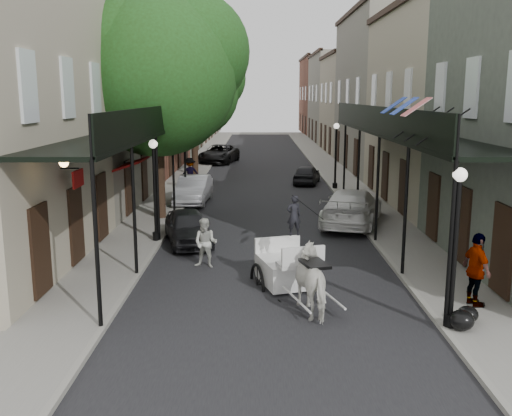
{
  "coord_description": "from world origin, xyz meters",
  "views": [
    {
      "loc": [
        -0.36,
        -14.44,
        5.39
      ],
      "look_at": [
        -0.41,
        4.65,
        1.6
      ],
      "focal_mm": 40.0,
      "sensor_mm": 36.0,
      "label": 1
    }
  ],
  "objects_px": {
    "car_right_near": "(352,207)",
    "car_right_far": "(307,174)",
    "lamppost_right_near": "(455,246)",
    "pedestrian_walking": "(206,243)",
    "car_left_far": "(219,154)",
    "car_left_mid": "(194,190)",
    "pedestrian_sidewalk_right": "(477,270)",
    "tree_near": "(166,68)",
    "tree_far": "(199,88)",
    "lamppost_right_far": "(336,155)",
    "car_left_near": "(188,227)",
    "carriage": "(283,246)",
    "pedestrian_sidewalk_left": "(190,173)",
    "horse": "(316,281)",
    "lamppost_left": "(155,189)"
  },
  "relations": [
    {
      "from": "car_right_near",
      "to": "car_right_far",
      "type": "relative_size",
      "value": 1.52
    },
    {
      "from": "lamppost_right_near",
      "to": "pedestrian_walking",
      "type": "relative_size",
      "value": 2.33
    },
    {
      "from": "car_left_far",
      "to": "car_right_near",
      "type": "bearing_deg",
      "value": -62.1
    },
    {
      "from": "car_left_mid",
      "to": "car_left_far",
      "type": "bearing_deg",
      "value": 92.27
    },
    {
      "from": "car_left_mid",
      "to": "pedestrian_sidewalk_right",
      "type": "bearing_deg",
      "value": -56.4
    },
    {
      "from": "tree_near",
      "to": "car_left_mid",
      "type": "height_order",
      "value": "tree_near"
    },
    {
      "from": "car_left_mid",
      "to": "tree_near",
      "type": "bearing_deg",
      "value": -96.14
    },
    {
      "from": "pedestrian_walking",
      "to": "car_left_far",
      "type": "distance_m",
      "value": 28.38
    },
    {
      "from": "tree_near",
      "to": "tree_far",
      "type": "xyz_separation_m",
      "value": [
        -0.05,
        14.0,
        -0.65
      ]
    },
    {
      "from": "lamppost_right_far",
      "to": "tree_far",
      "type": "bearing_deg",
      "value": 143.49
    },
    {
      "from": "car_right_far",
      "to": "tree_near",
      "type": "bearing_deg",
      "value": 68.36
    },
    {
      "from": "lamppost_right_far",
      "to": "pedestrian_walking",
      "type": "height_order",
      "value": "lamppost_right_far"
    },
    {
      "from": "lamppost_right_near",
      "to": "car_left_near",
      "type": "bearing_deg",
      "value": 131.51
    },
    {
      "from": "pedestrian_walking",
      "to": "car_right_far",
      "type": "xyz_separation_m",
      "value": [
        4.68,
        17.36,
        -0.2
      ]
    },
    {
      "from": "carriage",
      "to": "pedestrian_sidewalk_left",
      "type": "relative_size",
      "value": 1.53
    },
    {
      "from": "tree_near",
      "to": "car_left_near",
      "type": "xyz_separation_m",
      "value": [
        1.28,
        -4.25,
        -5.86
      ]
    },
    {
      "from": "lamppost_right_near",
      "to": "horse",
      "type": "height_order",
      "value": "lamppost_right_near"
    },
    {
      "from": "tree_far",
      "to": "car_right_far",
      "type": "xyz_separation_m",
      "value": [
        6.92,
        -3.81,
        -5.24
      ]
    },
    {
      "from": "lamppost_left",
      "to": "car_left_near",
      "type": "height_order",
      "value": "lamppost_left"
    },
    {
      "from": "lamppost_right_far",
      "to": "pedestrian_sidewalk_right",
      "type": "xyz_separation_m",
      "value": [
        1.06,
        -18.67,
        -0.98
      ]
    },
    {
      "from": "car_left_near",
      "to": "car_left_mid",
      "type": "relative_size",
      "value": 0.89
    },
    {
      "from": "lamppost_right_near",
      "to": "car_left_far",
      "type": "relative_size",
      "value": 0.7
    },
    {
      "from": "tree_far",
      "to": "car_right_far",
      "type": "distance_m",
      "value": 9.48
    },
    {
      "from": "tree_far",
      "to": "pedestrian_walking",
      "type": "relative_size",
      "value": 5.41
    },
    {
      "from": "tree_far",
      "to": "car_right_far",
      "type": "relative_size",
      "value": 2.47
    },
    {
      "from": "lamppost_right_far",
      "to": "lamppost_right_near",
      "type": "bearing_deg",
      "value": -90.0
    },
    {
      "from": "horse",
      "to": "car_right_near",
      "type": "relative_size",
      "value": 0.37
    },
    {
      "from": "pedestrian_sidewalk_left",
      "to": "car_left_near",
      "type": "xyz_separation_m",
      "value": [
        1.28,
        -11.71,
        -0.39
      ]
    },
    {
      "from": "pedestrian_walking",
      "to": "car_right_far",
      "type": "relative_size",
      "value": 0.46
    },
    {
      "from": "lamppost_right_far",
      "to": "car_left_mid",
      "type": "height_order",
      "value": "lamppost_right_far"
    },
    {
      "from": "tree_near",
      "to": "lamppost_left",
      "type": "distance_m",
      "value": 6.1
    },
    {
      "from": "tree_far",
      "to": "pedestrian_sidewalk_right",
      "type": "xyz_separation_m",
      "value": [
        9.41,
        -24.84,
        -4.77
      ]
    },
    {
      "from": "lamppost_right_far",
      "to": "pedestrian_walking",
      "type": "bearing_deg",
      "value": -112.13
    },
    {
      "from": "pedestrian_sidewalk_right",
      "to": "car_left_far",
      "type": "xyz_separation_m",
      "value": [
        -8.62,
        32.01,
        -0.34
      ]
    },
    {
      "from": "car_left_far",
      "to": "car_right_far",
      "type": "bearing_deg",
      "value": -50.44
    },
    {
      "from": "tree_far",
      "to": "horse",
      "type": "xyz_separation_m",
      "value": [
        5.35,
        -25.0,
        -5.01
      ]
    },
    {
      "from": "tree_far",
      "to": "car_left_near",
      "type": "bearing_deg",
      "value": -85.84
    },
    {
      "from": "lamppost_right_near",
      "to": "car_left_far",
      "type": "xyz_separation_m",
      "value": [
        -7.56,
        33.34,
        -1.32
      ]
    },
    {
      "from": "lamppost_left",
      "to": "car_left_far",
      "type": "relative_size",
      "value": 0.7
    },
    {
      "from": "lamppost_right_near",
      "to": "pedestrian_sidewalk_left",
      "type": "height_order",
      "value": "lamppost_right_near"
    },
    {
      "from": "lamppost_right_far",
      "to": "pedestrian_sidewalk_left",
      "type": "bearing_deg",
      "value": -177.5
    },
    {
      "from": "tree_far",
      "to": "car_left_mid",
      "type": "relative_size",
      "value": 2.06
    },
    {
      "from": "car_right_near",
      "to": "lamppost_left",
      "type": "bearing_deg",
      "value": 38.06
    },
    {
      "from": "lamppost_right_near",
      "to": "pedestrian_sidewalk_right",
      "type": "bearing_deg",
      "value": 51.45
    },
    {
      "from": "carriage",
      "to": "car_left_mid",
      "type": "relative_size",
      "value": 0.66
    },
    {
      "from": "lamppost_right_far",
      "to": "horse",
      "type": "distance_m",
      "value": 19.1
    },
    {
      "from": "lamppost_right_far",
      "to": "car_left_near",
      "type": "distance_m",
      "value": 14.03
    },
    {
      "from": "car_right_far",
      "to": "pedestrian_walking",
      "type": "bearing_deg",
      "value": 87.3
    },
    {
      "from": "car_left_near",
      "to": "car_left_far",
      "type": "height_order",
      "value": "car_left_far"
    },
    {
      "from": "car_left_far",
      "to": "lamppost_right_near",
      "type": "bearing_deg",
      "value": -66.86
    }
  ]
}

